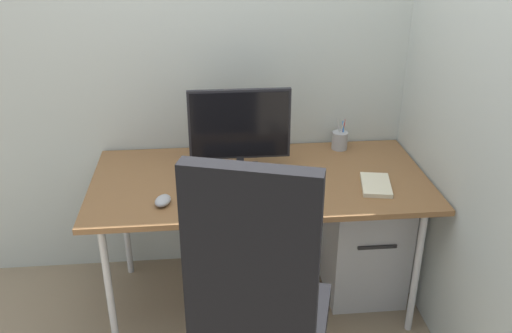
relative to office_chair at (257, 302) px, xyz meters
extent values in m
plane|color=gray|center=(0.09, 0.80, -0.63)|extent=(8.00, 8.00, 0.00)
cube|color=#B7C1BC|center=(0.09, 1.24, 0.77)|extent=(3.26, 0.04, 2.80)
cube|color=#B7C1BC|center=(0.94, 0.57, 0.77)|extent=(0.04, 2.44, 2.80)
cube|color=brown|center=(0.09, 0.80, 0.09)|extent=(1.63, 0.81, 0.03)
cylinder|color=silver|center=(-0.63, 0.49, -0.27)|extent=(0.03, 0.03, 0.71)
cylinder|color=silver|center=(0.81, 0.49, -0.27)|extent=(0.03, 0.03, 0.71)
cylinder|color=silver|center=(-0.63, 1.11, -0.27)|extent=(0.03, 0.03, 0.71)
cylinder|color=silver|center=(0.81, 1.11, -0.27)|extent=(0.03, 0.03, 0.71)
cube|color=black|center=(0.03, 0.11, -0.18)|extent=(0.61, 0.59, 0.09)
cube|color=black|center=(-0.03, -0.11, 0.23)|extent=(0.45, 0.20, 0.74)
cube|color=#B2B5BA|center=(0.66, 0.89, -0.33)|extent=(0.39, 0.52, 0.59)
cube|color=#262628|center=(0.66, 0.62, -0.22)|extent=(0.20, 0.01, 0.02)
cube|color=black|center=(0.00, 0.89, 0.11)|extent=(0.19, 0.15, 0.01)
cube|color=black|center=(0.00, 0.90, 0.15)|extent=(0.04, 0.02, 0.07)
cube|color=black|center=(0.00, 0.90, 0.35)|extent=(0.50, 0.02, 0.35)
cube|color=black|center=(0.00, 0.89, 0.35)|extent=(0.47, 0.01, 0.33)
cube|color=black|center=(0.01, 0.63, 0.11)|extent=(0.39, 0.15, 0.02)
cube|color=black|center=(0.01, 0.63, 0.13)|extent=(0.36, 0.12, 0.00)
ellipsoid|color=#9EA0A5|center=(-0.37, 0.58, 0.12)|extent=(0.09, 0.12, 0.04)
cylinder|color=#9EA0A5|center=(0.56, 1.11, 0.15)|extent=(0.08, 0.08, 0.10)
cylinder|color=silver|center=(0.55, 1.11, 0.22)|extent=(0.03, 0.01, 0.13)
cylinder|color=silver|center=(0.57, 1.11, 0.22)|extent=(0.03, 0.01, 0.13)
torus|color=#333338|center=(0.56, 1.11, 0.16)|extent=(0.04, 0.04, 0.01)
cylinder|color=#337FD8|center=(0.57, 1.12, 0.20)|extent=(0.02, 0.01, 0.13)
cylinder|color=red|center=(0.57, 1.12, 0.20)|extent=(0.02, 0.01, 0.14)
cube|color=beige|center=(0.63, 0.65, 0.12)|extent=(0.17, 0.25, 0.02)
camera|label=1|loc=(-0.16, -1.61, 1.32)|focal=38.93mm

